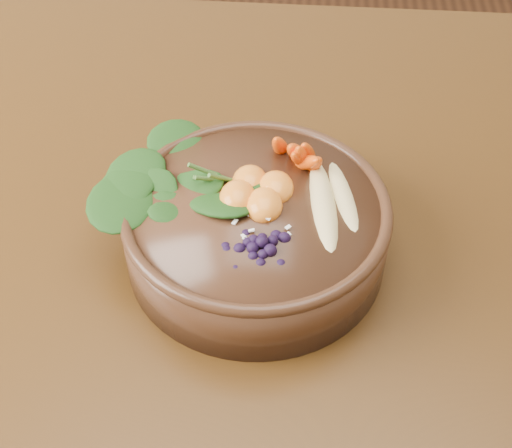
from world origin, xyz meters
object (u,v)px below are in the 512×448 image
object	(u,v)px
kale_heap	(212,155)
dining_table	(335,272)
banana_halves	(334,190)
carrot_cluster	(299,129)
mandarin_cluster	(257,183)
stoneware_bowl	(256,231)
blueberry_pile	(263,234)

from	to	relation	value
kale_heap	dining_table	bearing A→B (deg)	6.99
banana_halves	carrot_cluster	bearing A→B (deg)	113.06
banana_halves	mandarin_cluster	distance (m)	0.07
stoneware_bowl	carrot_cluster	world-z (taller)	carrot_cluster
kale_heap	banana_halves	distance (m)	0.13
dining_table	stoneware_bowl	xyz separation A→B (m)	(-0.09, -0.06, 0.13)
kale_heap	mandarin_cluster	distance (m)	0.06
stoneware_bowl	mandarin_cluster	size ratio (longest dim) A/B	3.15
dining_table	banana_halves	bearing A→B (deg)	-106.53
kale_heap	mandarin_cluster	xyz separation A→B (m)	(0.05, -0.03, -0.01)
stoneware_bowl	blueberry_pile	xyz separation A→B (m)	(0.01, -0.05, 0.05)
kale_heap	mandarin_cluster	world-z (taller)	kale_heap
carrot_cluster	blueberry_pile	distance (m)	0.13
carrot_cluster	mandarin_cluster	world-z (taller)	carrot_cluster
carrot_cluster	blueberry_pile	world-z (taller)	carrot_cluster
kale_heap	blueberry_pile	world-z (taller)	kale_heap
carrot_cluster	mandarin_cluster	distance (m)	0.07
banana_halves	mandarin_cluster	xyz separation A→B (m)	(-0.07, 0.00, 0.00)
carrot_cluster	banana_halves	xyz separation A→B (m)	(0.04, -0.06, -0.02)
carrot_cluster	mandarin_cluster	xyz separation A→B (m)	(-0.04, -0.06, -0.02)
stoneware_bowl	banana_halves	size ratio (longest dim) A/B	1.73
kale_heap	carrot_cluster	distance (m)	0.09
stoneware_bowl	blueberry_pile	world-z (taller)	blueberry_pile
banana_halves	blueberry_pile	size ratio (longest dim) A/B	1.25
dining_table	carrot_cluster	size ratio (longest dim) A/B	22.40
dining_table	stoneware_bowl	distance (m)	0.17
dining_table	banana_halves	distance (m)	0.18
stoneware_bowl	carrot_cluster	bearing A→B (deg)	64.55
mandarin_cluster	blueberry_pile	world-z (taller)	blueberry_pile
carrot_cluster	kale_heap	bearing A→B (deg)	-169.49
carrot_cluster	blueberry_pile	bearing A→B (deg)	-109.55
stoneware_bowl	kale_heap	distance (m)	0.09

